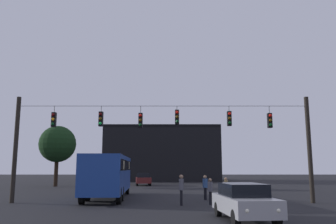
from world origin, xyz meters
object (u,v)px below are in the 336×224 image
at_px(car_near_right, 245,201).
at_px(pedestrian_crossing_left, 227,187).
at_px(pedestrian_near_bus, 182,188).
at_px(city_bus, 110,172).
at_px(pedestrian_crossing_right, 211,190).
at_px(car_far_left, 144,179).
at_px(pedestrian_crossing_center, 206,186).
at_px(tree_left_silhouette, 59,144).

bearing_deg(car_near_right, pedestrian_crossing_left, 84.80).
bearing_deg(pedestrian_near_bus, pedestrian_crossing_left, 50.01).
bearing_deg(city_bus, pedestrian_crossing_right, -31.98).
bearing_deg(car_far_left, pedestrian_crossing_center, -74.00).
distance_m(car_near_right, tree_left_silhouette, 31.60).
xyz_separation_m(pedestrian_crossing_left, pedestrian_near_bus, (-3.29, -3.93, 0.17)).
xyz_separation_m(pedestrian_crossing_center, tree_left_silhouette, (-15.92, 17.29, 4.06)).
bearing_deg(pedestrian_crossing_right, car_far_left, 103.97).
relative_size(car_near_right, tree_left_silhouette, 0.62).
bearing_deg(pedestrian_crossing_left, pedestrian_crossing_center, -162.09).
bearing_deg(car_near_right, pedestrian_crossing_center, 93.81).
bearing_deg(pedestrian_crossing_left, tree_left_silhouette, 136.06).
height_order(city_bus, tree_left_silhouette, tree_left_silhouette).
bearing_deg(pedestrian_crossing_right, car_near_right, -84.27).
bearing_deg(pedestrian_crossing_right, tree_left_silhouette, 128.17).
height_order(pedestrian_crossing_left, pedestrian_crossing_center, pedestrian_crossing_center).
height_order(pedestrian_crossing_left, pedestrian_near_bus, pedestrian_near_bus).
xyz_separation_m(car_near_right, pedestrian_crossing_center, (-0.62, 9.30, 0.15)).
bearing_deg(city_bus, pedestrian_crossing_center, -11.01).
xyz_separation_m(pedestrian_crossing_right, tree_left_silhouette, (-15.91, 20.24, 4.13)).
relative_size(car_far_left, tree_left_silhouette, 0.62).
xyz_separation_m(pedestrian_crossing_right, pedestrian_near_bus, (-1.76, -0.49, 0.15)).
bearing_deg(pedestrian_crossing_right, pedestrian_near_bus, -164.45).
bearing_deg(pedestrian_crossing_left, city_bus, 174.21).
distance_m(car_near_right, car_far_left, 29.80).
relative_size(car_near_right, car_far_left, 0.99).
relative_size(car_near_right, pedestrian_near_bus, 2.50).
relative_size(city_bus, pedestrian_near_bus, 6.25).
xyz_separation_m(pedestrian_near_bus, tree_left_silhouette, (-14.14, 20.73, 3.99)).
relative_size(car_near_right, pedestrian_crossing_left, 2.94).
bearing_deg(pedestrian_crossing_center, city_bus, 168.99).
bearing_deg(pedestrian_near_bus, pedestrian_crossing_center, 62.59).
height_order(pedestrian_crossing_right, pedestrian_near_bus, pedestrian_near_bus).
relative_size(pedestrian_crossing_right, tree_left_silhouette, 0.22).
relative_size(pedestrian_crossing_left, pedestrian_near_bus, 0.85).
xyz_separation_m(car_far_left, pedestrian_crossing_center, (5.69, -19.82, 0.15)).
height_order(city_bus, car_far_left, city_bus).
bearing_deg(car_far_left, tree_left_silhouette, -166.10).
bearing_deg(city_bus, pedestrian_near_bus, -43.12).
xyz_separation_m(city_bus, car_near_right, (7.50, -10.64, -1.07)).
distance_m(pedestrian_crossing_right, pedestrian_near_bus, 1.84).
xyz_separation_m(pedestrian_crossing_center, pedestrian_crossing_right, (-0.02, -2.95, -0.07)).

